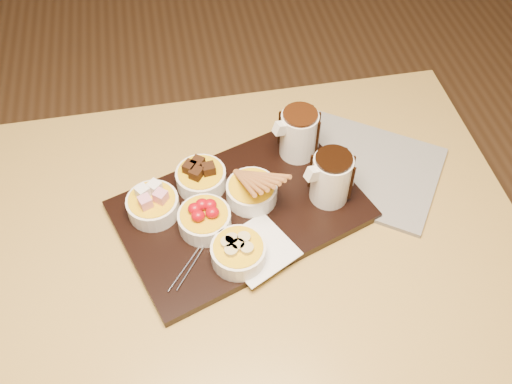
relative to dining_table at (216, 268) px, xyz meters
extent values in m
plane|color=brown|center=(0.00, 0.00, -0.65)|extent=(5.00, 5.00, 0.00)
cube|color=#AE8C40|center=(0.00, 0.00, 0.08)|extent=(1.20, 0.80, 0.04)
cylinder|color=#AE8C40|center=(-0.54, 0.34, -0.30)|extent=(0.06, 0.06, 0.71)
cylinder|color=#AE8C40|center=(0.54, 0.34, -0.30)|extent=(0.06, 0.06, 0.71)
cube|color=black|center=(0.06, 0.05, 0.11)|extent=(0.53, 0.43, 0.02)
cube|color=white|center=(0.08, -0.05, 0.12)|extent=(0.16, 0.16, 0.00)
cylinder|color=white|center=(-0.10, 0.08, 0.14)|extent=(0.10, 0.10, 0.04)
cylinder|color=white|center=(0.00, 0.13, 0.14)|extent=(0.10, 0.10, 0.04)
cylinder|color=white|center=(-0.01, 0.02, 0.14)|extent=(0.10, 0.10, 0.04)
cylinder|color=white|center=(0.09, 0.07, 0.14)|extent=(0.10, 0.10, 0.04)
cylinder|color=white|center=(0.04, -0.06, 0.14)|extent=(0.10, 0.10, 0.04)
cylinder|color=silver|center=(0.24, 0.05, 0.17)|extent=(0.10, 0.10, 0.10)
cylinder|color=silver|center=(0.21, 0.18, 0.17)|extent=(0.10, 0.10, 0.10)
cube|color=beige|center=(0.33, 0.12, 0.10)|extent=(0.39, 0.38, 0.01)
camera|label=1|loc=(-0.03, -0.61, 1.00)|focal=40.00mm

